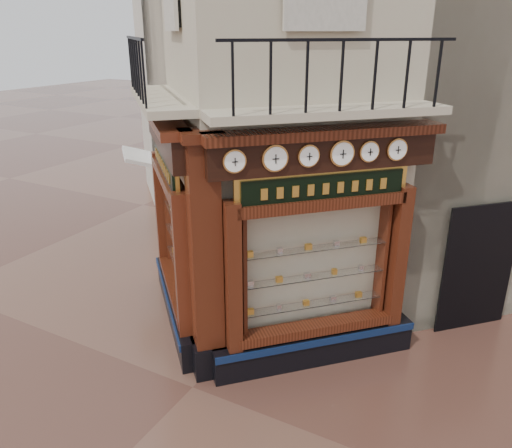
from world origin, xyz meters
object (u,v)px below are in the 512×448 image
Objects in this scene: clock_a at (234,161)px; clock_d at (342,153)px; clock_b at (275,158)px; corner_pilaster at (206,264)px; clock_f at (397,150)px; awning at (150,254)px; clock_c at (309,156)px; signboard_left at (166,164)px; clock_e at (369,152)px; signboard_right at (324,187)px.

clock_d reaches higher than clock_a.
clock_d is at bearing 0.00° from clock_b.
corner_pilaster is 11.87× the size of clock_f.
awning is (-3.87, 3.16, -1.95)m from corner_pilaster.
corner_pilaster is 1.97m from clock_b.
awning is (-4.43, 3.20, -3.62)m from clock_a.
clock_a reaches higher than clock_c.
clock_f reaches higher than signboard_left.
clock_e is 0.16× the size of signboard_left.
clock_f is 0.23× the size of awning.
signboard_right is at bearing -156.93° from awning.
corner_pilaster is 2.03× the size of signboard_left.
clock_a reaches higher than clock_e.
clock_f is at bearing -5.77° from signboard_right.
clock_d is (0.36, 0.36, -0.00)m from clock_c.
clock_c is 0.51m from clock_d.
clock_c is at bearing -141.10° from signboard_left.
clock_d is at bearing 0.00° from clock_c.
clock_f reaches higher than clock_c.
clock_e is at bearing 0.00° from clock_c.
signboard_right reaches higher than awning.
corner_pilaster reaches higher than clock_c.
clock_e is (0.31, 0.31, 0.00)m from clock_d.
corner_pilaster is at bearing -174.25° from awning.
corner_pilaster is 10.42× the size of clock_b.
awning is (-5.55, 2.08, -3.62)m from clock_d.
clock_c is 2.85m from signboard_left.
signboard_left is at bearing 145.43° from clock_f.
corner_pilaster is at bearing 155.64° from clock_b.
clock_a is 0.17× the size of signboard_left.
clock_a is 0.17× the size of signboard_right.
corner_pilaster is 2.12m from signboard_right.
clock_a is 1.01× the size of clock_c.
clock_a is 1.04× the size of clock_e.
signboard_left is at bearing 120.05° from clock_b.
awning is (-5.86, 1.77, -3.62)m from clock_e.
clock_a is 1.59m from clock_d.
clock_b and clock_d have the same top height.
clock_b is 1.01m from clock_d.
clock_b is at bearing -149.95° from signboard_left.
clock_b is at bearing -172.20° from signboard_right.
clock_a reaches higher than awning.
signboard_left is at bearing 100.25° from corner_pilaster.
signboard_left is 2.92m from signboard_right.
clock_e reaches higher than signboard_left.
clock_e is 0.22× the size of awning.
clock_a is 1.48m from signboard_right.
clock_d is at bearing 180.00° from clock_e.
clock_c reaches higher than signboard_right.
corner_pilaster is 10.45× the size of clock_d.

